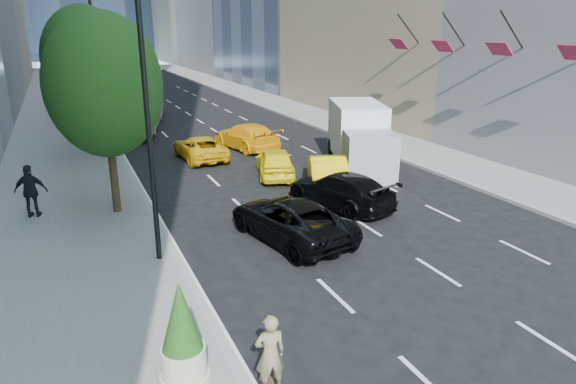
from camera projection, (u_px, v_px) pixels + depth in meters
name	position (u px, v px, depth m)	size (l,w,h in m)	color
ground	(410.00, 278.00, 14.97)	(160.00, 160.00, 0.00)	black
sidewalk_left	(60.00, 126.00, 37.61)	(6.00, 120.00, 0.15)	slate
sidewalk_right	(295.00, 109.00, 44.91)	(4.00, 120.00, 0.15)	slate
lamp_near	(150.00, 71.00, 14.24)	(2.13, 0.22, 10.00)	black
lamp_far	(98.00, 48.00, 29.91)	(2.13, 0.22, 10.00)	black
tree_near	(104.00, 85.00, 18.51)	(4.20, 4.20, 7.46)	black
tree_mid	(86.00, 60.00, 27.11)	(4.50, 4.50, 7.99)	black
tree_far	(77.00, 60.00, 38.64)	(3.90, 3.90, 6.92)	black
traffic_signal	(83.00, 59.00, 46.04)	(2.48, 0.53, 5.20)	black
facade_flags	(471.00, 43.00, 25.86)	(1.85, 13.30, 2.05)	black
skateboarder	(270.00, 359.00, 9.95)	(0.62, 0.40, 1.69)	olive
black_sedan_lincoln	(291.00, 219.00, 17.54)	(2.38, 5.16, 1.43)	black
black_sedan_mercedes	(340.00, 190.00, 20.74)	(1.99, 4.90, 1.42)	black
taxi_a	(275.00, 162.00, 24.96)	(1.68, 4.18, 1.42)	#FFE80D
taxi_b	(327.00, 170.00, 23.34)	(1.60, 4.58, 1.51)	#DABC0B
taxi_c	(200.00, 148.00, 28.20)	(2.14, 4.63, 1.29)	#DFA80B
taxi_d	(246.00, 136.00, 30.63)	(2.13, 5.25, 1.52)	#FFB00D
city_bus	(136.00, 101.00, 37.13)	(3.08, 13.16, 3.67)	silver
box_truck	(360.00, 136.00, 26.25)	(4.61, 7.15, 3.22)	white
pedestrian_b	(31.00, 191.00, 19.09)	(1.18, 0.49, 2.02)	black
planter_shrub	(182.00, 334.00, 10.15)	(0.92, 0.92, 2.20)	beige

